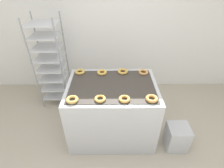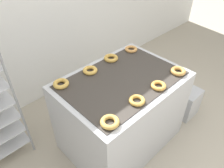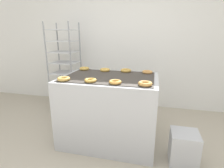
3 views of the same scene
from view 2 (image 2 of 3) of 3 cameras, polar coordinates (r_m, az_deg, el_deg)
wall_back at (r=3.02m, az=-18.10°, el=20.11°), size 8.00×0.05×2.80m
fryer_machine at (r=2.50m, az=2.42°, el=-7.41°), size 1.28×0.92×0.95m
glaze_bin at (r=3.18m, az=18.66°, el=-4.44°), size 0.31×0.30×0.41m
donut_near_left at (r=1.73m, az=-0.58°, el=-9.89°), size 0.16×0.16×0.04m
donut_near_midleft at (r=1.92m, az=6.52°, el=-4.29°), size 0.14×0.14×0.04m
donut_near_midright at (r=2.11m, az=12.04°, el=-0.43°), size 0.15×0.15×0.04m
donut_near_right at (r=2.36m, az=16.90°, el=3.25°), size 0.16×0.16×0.04m
donut_far_left at (r=2.14m, az=-13.17°, el=0.08°), size 0.15×0.15×0.04m
donut_far_midleft at (r=2.28m, az=-5.73°, el=3.58°), size 0.15×0.15×0.04m
donut_far_midright at (r=2.47m, az=-0.27°, el=6.79°), size 0.16×0.16×0.04m
donut_far_right at (r=2.66m, az=5.02°, el=9.07°), size 0.15×0.15×0.04m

